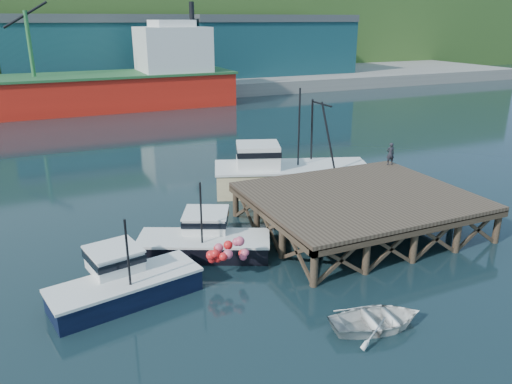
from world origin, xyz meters
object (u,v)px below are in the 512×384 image
boat_navy (123,281)px  trawler (289,171)px  dockworker (390,154)px  boat_black (205,239)px  dinghy (377,320)px

boat_navy → trawler: trawler is taller
boat_navy → dockworker: bearing=6.8°
boat_black → dinghy: bearing=-41.6°
boat_black → trawler: size_ratio=0.63×
boat_black → boat_navy: bearing=-124.3°
trawler → dinghy: (-4.56, -16.11, -1.09)m
boat_navy → boat_black: (4.67, 2.77, -0.04)m
boat_navy → dockworker: boat_navy is taller
dockworker → trawler: bearing=-14.2°
boat_black → dockworker: bearing=38.7°
dinghy → dockworker: bearing=-29.9°
trawler → dockworker: trawler is taller
boat_navy → boat_black: 5.43m
boat_black → trawler: bearing=64.0°
dinghy → dockworker: dockworker is taller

